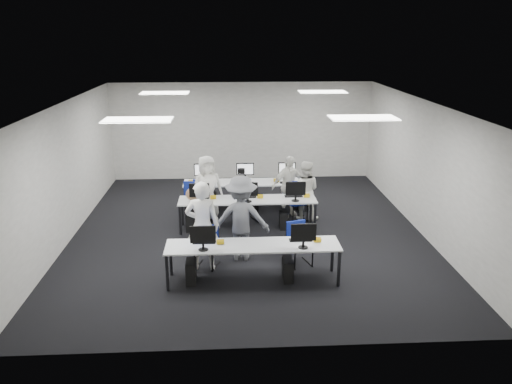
{
  "coord_description": "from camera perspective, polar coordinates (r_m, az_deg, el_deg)",
  "views": [
    {
      "loc": [
        -0.41,
        -10.79,
        4.47
      ],
      "look_at": [
        0.18,
        -0.1,
        1.0
      ],
      "focal_mm": 35.0,
      "sensor_mm": 36.0,
      "label": 1
    }
  ],
  "objects": [
    {
      "name": "photographer",
      "position": [
        10.04,
        -1.7,
        -3.01
      ],
      "size": [
        1.19,
        0.75,
        1.76
      ],
      "primitive_type": "imported",
      "rotation": [
        0.0,
        0.0,
        3.06
      ],
      "color": "slate",
      "rests_on": "ground"
    },
    {
      "name": "chair_6",
      "position": [
        12.57,
        -0.77,
        -1.64
      ],
      "size": [
        0.4,
        0.43,
        0.81
      ],
      "rotation": [
        0.0,
        0.0,
        -0.0
      ],
      "color": "navy",
      "rests_on": "ground"
    },
    {
      "name": "chair_1",
      "position": [
        10.06,
        4.92,
        -6.77
      ],
      "size": [
        0.54,
        0.57,
        0.86
      ],
      "rotation": [
        0.0,
        0.0,
        0.31
      ],
      "color": "navy",
      "rests_on": "ground"
    },
    {
      "name": "student_3",
      "position": [
        12.47,
        3.71,
        0.67
      ],
      "size": [
        0.98,
        0.68,
        1.55
      ],
      "primitive_type": "imported",
      "rotation": [
        0.0,
        0.0,
        0.37
      ],
      "color": "white",
      "rests_on": "ground"
    },
    {
      "name": "equipment_mid",
      "position": [
        11.72,
        -1.9,
        -2.6
      ],
      "size": [
        2.91,
        0.41,
        1.19
      ],
      "color": "white",
      "rests_on": "desk_mid"
    },
    {
      "name": "chair_0",
      "position": [
        9.99,
        -5.62,
        -7.07
      ],
      "size": [
        0.52,
        0.54,
        0.82
      ],
      "rotation": [
        0.0,
        0.0,
        -0.31
      ],
      "color": "navy",
      "rests_on": "ground"
    },
    {
      "name": "chair_7",
      "position": [
        12.73,
        4.26,
        -1.25
      ],
      "size": [
        0.54,
        0.57,
        0.93
      ],
      "rotation": [
        0.0,
        0.0,
        0.18
      ],
      "color": "navy",
      "rests_on": "ground"
    },
    {
      "name": "student_2",
      "position": [
        12.23,
        -5.59,
        0.43
      ],
      "size": [
        0.92,
        0.77,
        1.61
      ],
      "primitive_type": "imported",
      "rotation": [
        0.0,
        0.0,
        0.37
      ],
      "color": "white",
      "rests_on": "ground"
    },
    {
      "name": "chair_2",
      "position": [
        12.33,
        -6.51,
        -1.89
      ],
      "size": [
        0.63,
        0.66,
        0.98
      ],
      "rotation": [
        0.0,
        0.0,
        -0.37
      ],
      "color": "navy",
      "rests_on": "ground"
    },
    {
      "name": "handbag",
      "position": [
        11.54,
        -7.08,
        -0.26
      ],
      "size": [
        0.43,
        0.3,
        0.32
      ],
      "primitive_type": "ellipsoid",
      "rotation": [
        0.0,
        0.0,
        -0.14
      ],
      "color": "#A47854",
      "rests_on": "desk_mid"
    },
    {
      "name": "student_0",
      "position": [
        9.65,
        -6.14,
        -3.88
      ],
      "size": [
        0.69,
        0.48,
        1.8
      ],
      "primitive_type": "imported",
      "rotation": [
        0.0,
        0.0,
        3.07
      ],
      "color": "white",
      "rests_on": "ground"
    },
    {
      "name": "desk_front",
      "position": [
        9.22,
        -0.35,
        -6.32
      ],
      "size": [
        3.2,
        0.7,
        0.73
      ],
      "color": "silver",
      "rests_on": "ground"
    },
    {
      "name": "equipment_front",
      "position": [
        9.33,
        -1.52,
        -8.2
      ],
      "size": [
        2.51,
        0.41,
        1.19
      ],
      "color": "#0D23AD",
      "rests_on": "desk_front"
    },
    {
      "name": "equipment_back",
      "position": [
        13.09,
        -0.37,
        -0.36
      ],
      "size": [
        2.91,
        0.41,
        1.19
      ],
      "color": "white",
      "rests_on": "desk_back"
    },
    {
      "name": "dslr_camera",
      "position": [
        9.92,
        -1.69,
        2.42
      ],
      "size": [
        0.15,
        0.19,
        0.1
      ],
      "primitive_type": "cube",
      "rotation": [
        0.0,
        0.0,
        3.06
      ],
      "color": "black",
      "rests_on": "photographer"
    },
    {
      "name": "chair_5",
      "position": [
        12.64,
        -6.89,
        -1.43
      ],
      "size": [
        0.57,
        0.61,
        0.96
      ],
      "rotation": [
        0.0,
        0.0,
        -0.22
      ],
      "color": "navy",
      "rests_on": "ground"
    },
    {
      "name": "desk_mid",
      "position": [
        11.63,
        -0.98,
        -1.06
      ],
      "size": [
        3.2,
        0.7,
        0.73
      ],
      "color": "silver",
      "rests_on": "ground"
    },
    {
      "name": "student_1",
      "position": [
        12.28,
        5.59,
        0.18
      ],
      "size": [
        0.84,
        0.72,
        1.48
      ],
      "primitive_type": "imported",
      "rotation": [
        0.0,
        0.0,
        2.9
      ],
      "color": "white",
      "rests_on": "ground"
    },
    {
      "name": "chair_4",
      "position": [
        12.38,
        4.62,
        -1.92
      ],
      "size": [
        0.55,
        0.58,
        0.87
      ],
      "rotation": [
        0.0,
        0.0,
        0.32
      ],
      "color": "navy",
      "rests_on": "ground"
    },
    {
      "name": "chair_3",
      "position": [
        12.23,
        -1.22,
        -1.92
      ],
      "size": [
        0.64,
        0.67,
        0.99
      ],
      "rotation": [
        0.0,
        0.0,
        0.36
      ],
      "color": "navy",
      "rests_on": "ground"
    },
    {
      "name": "room",
      "position": [
        11.2,
        -0.96,
        2.57
      ],
      "size": [
        9.0,
        9.02,
        3.0
      ],
      "color": "black",
      "rests_on": "ground"
    },
    {
      "name": "desk_back",
      "position": [
        12.97,
        -1.22,
        0.95
      ],
      "size": [
        3.2,
        0.7,
        0.73
      ],
      "color": "silver",
      "rests_on": "ground"
    },
    {
      "name": "ceiling_panels",
      "position": [
        10.9,
        -1.0,
        10.12
      ],
      "size": [
        5.2,
        4.6,
        0.02
      ],
      "color": "white",
      "rests_on": "room"
    }
  ]
}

